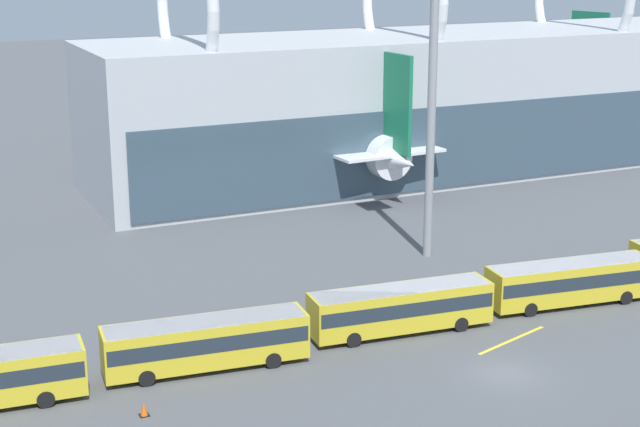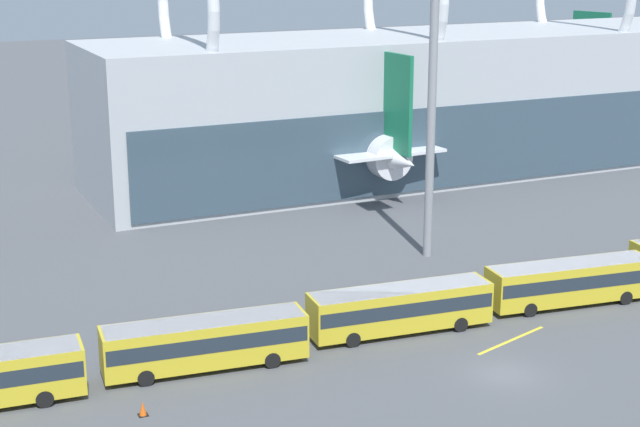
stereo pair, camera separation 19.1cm
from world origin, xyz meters
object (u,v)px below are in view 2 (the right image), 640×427
(shuttle_bus_2, at_px, (400,306))
(traffic_cone_0, at_px, (143,409))
(airliner_at_gate_far, at_px, (323,134))
(shuttle_bus_3, at_px, (570,280))
(floodlight_mast, at_px, (433,76))
(shuttle_bus_1, at_px, (205,340))

(shuttle_bus_2, distance_m, traffic_cone_0, 19.19)
(shuttle_bus_2, bearing_deg, airliner_at_gate_far, 76.59)
(airliner_at_gate_far, bearing_deg, shuttle_bus_3, 174.34)
(traffic_cone_0, bearing_deg, floodlight_mast, 31.78)
(shuttle_bus_2, relative_size, shuttle_bus_3, 1.00)
(shuttle_bus_2, height_order, traffic_cone_0, shuttle_bus_2)
(shuttle_bus_2, relative_size, floodlight_mast, 0.54)
(traffic_cone_0, bearing_deg, shuttle_bus_3, 6.76)
(floodlight_mast, bearing_deg, shuttle_bus_2, -127.08)
(shuttle_bus_3, bearing_deg, shuttle_bus_2, -175.44)
(airliner_at_gate_far, bearing_deg, shuttle_bus_2, 157.17)
(shuttle_bus_2, distance_m, shuttle_bus_3, 13.55)
(floodlight_mast, bearing_deg, shuttle_bus_3, -76.40)
(shuttle_bus_2, xyz_separation_m, shuttle_bus_3, (13.54, -0.59, 0.00))
(shuttle_bus_3, bearing_deg, shuttle_bus_1, -174.14)
(shuttle_bus_1, distance_m, shuttle_bus_3, 27.08)
(shuttle_bus_1, bearing_deg, traffic_cone_0, -133.46)
(shuttle_bus_3, relative_size, floodlight_mast, 0.54)
(shuttle_bus_1, bearing_deg, floodlight_mast, 35.46)
(traffic_cone_0, bearing_deg, airliner_at_gate_far, 55.14)
(airliner_at_gate_far, relative_size, shuttle_bus_3, 2.94)
(airliner_at_gate_far, xyz_separation_m, traffic_cone_0, (-33.33, -47.86, -4.12))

